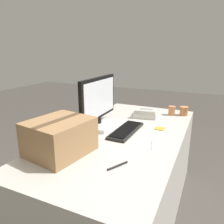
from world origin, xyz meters
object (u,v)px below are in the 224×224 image
spoon (152,144)px  cardboard_box (60,137)px  paper_cup_left (172,111)px  sticky_note_pad (160,129)px  pen_marker (118,166)px  desk_phone (145,114)px  paper_cup_right (184,111)px  monitor (99,106)px  keyboard (126,130)px

spoon → cardboard_box: cardboard_box is taller
paper_cup_left → sticky_note_pad: (-0.46, 0.02, -0.04)m
pen_marker → desk_phone: bearing=-145.2°
desk_phone → paper_cup_right: size_ratio=2.78×
cardboard_box → sticky_note_pad: cardboard_box is taller
monitor → cardboard_box: monitor is taller
spoon → cardboard_box: bearing=114.6°
monitor → pen_marker: monitor is taller
paper_cup_right → cardboard_box: (-1.20, 0.62, 0.07)m
monitor → spoon: 0.57m
monitor → keyboard: size_ratio=1.25×
paper_cup_left → cardboard_box: (-1.16, 0.50, 0.07)m
paper_cup_left → cardboard_box: size_ratio=0.21×
keyboard → desk_phone: bearing=-1.6°
paper_cup_left → cardboard_box: bearing=156.5°
monitor → cardboard_box: 0.55m
pen_marker → keyboard: bearing=-136.5°
paper_cup_left → spoon: 0.79m
pen_marker → cardboard_box: bearing=-63.8°
desk_phone → paper_cup_right: paper_cup_right is taller
pen_marker → spoon: bearing=-167.4°
keyboard → spoon: size_ratio=3.07×
desk_phone → sticky_note_pad: 0.36m
monitor → sticky_note_pad: bearing=-71.8°
sticky_note_pad → pen_marker: bearing=173.6°
cardboard_box → pen_marker: 0.42m
paper_cup_left → keyboard: bearing=158.4°
paper_cup_right → cardboard_box: bearing=152.8°
monitor → desk_phone: (0.45, -0.28, -0.16)m
desk_phone → spoon: desk_phone is taller
paper_cup_right → spoon: size_ratio=0.61×
desk_phone → spoon: (-0.62, -0.23, -0.03)m
pen_marker → paper_cup_left: bearing=-157.4°
keyboard → sticky_note_pad: size_ratio=5.79×
monitor → paper_cup_right: 0.92m
monitor → spoon: (-0.17, -0.52, -0.18)m
paper_cup_right → spoon: 0.84m
keyboard → sticky_note_pad: keyboard is taller
monitor → sticky_note_pad: (0.16, -0.50, -0.18)m
paper_cup_right → pen_marker: 1.23m
monitor → sticky_note_pad: size_ratio=7.24×
keyboard → cardboard_box: 0.59m
desk_phone → cardboard_box: bearing=155.1°
keyboard → spoon: keyboard is taller
paper_cup_left → monitor: bearing=140.3°
keyboard → pen_marker: keyboard is taller
desk_phone → cardboard_box: size_ratio=0.58×
spoon → pen_marker: (-0.38, 0.10, 0.00)m
cardboard_box → pen_marker: (-0.01, -0.41, -0.11)m
monitor → cardboard_box: size_ratio=1.31×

